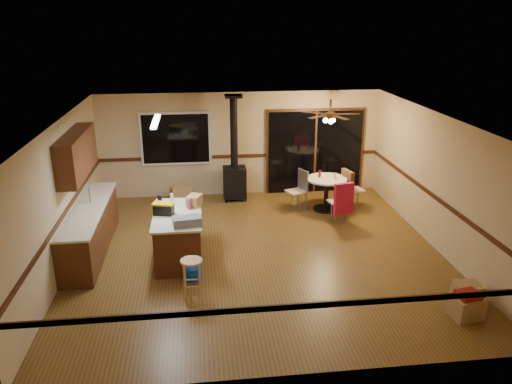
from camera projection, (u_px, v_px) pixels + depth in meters
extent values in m
plane|color=brown|center=(258.00, 253.00, 9.64)|extent=(7.00, 7.00, 0.00)
plane|color=silver|center=(258.00, 120.00, 8.78)|extent=(7.00, 7.00, 0.00)
plane|color=tan|center=(241.00, 144.00, 12.49)|extent=(7.00, 0.00, 7.00)
plane|color=tan|center=(294.00, 286.00, 5.93)|extent=(7.00, 0.00, 7.00)
plane|color=tan|center=(62.00, 197.00, 8.81)|extent=(0.00, 7.00, 7.00)
plane|color=tan|center=(438.00, 183.00, 9.60)|extent=(0.00, 7.00, 7.00)
cube|color=black|center=(176.00, 139.00, 12.19)|extent=(1.72, 0.10, 1.32)
cube|color=black|center=(315.00, 152.00, 12.74)|extent=(2.52, 0.10, 2.10)
cube|color=#4E2813|center=(90.00, 230.00, 9.61)|extent=(0.60, 3.00, 0.86)
cube|color=beige|center=(87.00, 209.00, 9.46)|extent=(0.64, 3.04, 0.04)
cube|color=#4E2813|center=(77.00, 154.00, 9.29)|extent=(0.35, 2.00, 0.80)
cube|color=#502614|center=(178.00, 237.00, 9.33)|extent=(0.80, 1.60, 0.86)
cube|color=beige|center=(177.00, 214.00, 9.18)|extent=(0.88, 1.68, 0.04)
cube|color=black|center=(235.00, 182.00, 12.32)|extent=(0.55, 0.50, 0.75)
cylinder|color=black|center=(234.00, 132.00, 11.90)|extent=(0.18, 0.18, 1.77)
cylinder|color=brown|center=(330.00, 115.00, 11.07)|extent=(0.24, 0.24, 0.10)
cylinder|color=brown|center=(331.00, 103.00, 10.98)|extent=(0.05, 0.05, 0.16)
sphere|color=#FFD88C|center=(330.00, 121.00, 11.11)|extent=(0.16, 0.16, 0.16)
cube|color=white|center=(156.00, 121.00, 8.87)|extent=(0.10, 1.20, 0.04)
cube|color=slate|center=(187.00, 221.00, 8.63)|extent=(0.52, 0.34, 0.15)
cube|color=black|center=(164.00, 210.00, 9.09)|extent=(0.39, 0.27, 0.19)
cube|color=gold|center=(163.00, 204.00, 9.06)|extent=(0.42, 0.29, 0.03)
cube|color=olive|center=(194.00, 200.00, 9.52)|extent=(0.33, 0.37, 0.21)
cylinder|color=black|center=(160.00, 202.00, 9.37)|extent=(0.09, 0.09, 0.27)
cylinder|color=#D84C8C|center=(189.00, 204.00, 9.34)|extent=(0.09, 0.09, 0.21)
cylinder|color=white|center=(172.00, 198.00, 9.70)|extent=(0.07, 0.07, 0.18)
cylinder|color=tan|center=(192.00, 278.00, 8.08)|extent=(0.45, 0.45, 0.64)
cylinder|color=blue|center=(193.00, 273.00, 8.63)|extent=(0.31, 0.31, 0.25)
cylinder|color=black|center=(325.00, 209.00, 11.81)|extent=(0.58, 0.58, 0.04)
cylinder|color=black|center=(326.00, 194.00, 11.69)|extent=(0.10, 0.10, 0.70)
cylinder|color=beige|center=(327.00, 179.00, 11.56)|extent=(0.94, 0.94, 0.04)
cylinder|color=#590C14|center=(320.00, 174.00, 11.61)|extent=(0.07, 0.07, 0.17)
cylinder|color=beige|center=(335.00, 176.00, 11.51)|extent=(0.07, 0.07, 0.13)
cube|color=#BDA78C|center=(296.00, 191.00, 11.68)|extent=(0.52, 0.52, 0.03)
cube|color=slate|center=(303.00, 180.00, 11.69)|extent=(0.18, 0.38, 0.50)
cube|color=#BDA78C|center=(339.00, 202.00, 11.02)|extent=(0.48, 0.48, 0.03)
cube|color=slate|center=(343.00, 194.00, 10.77)|extent=(0.40, 0.12, 0.50)
cube|color=#B61433|center=(344.00, 199.00, 10.79)|extent=(0.45, 0.19, 0.70)
cube|color=#BDA78C|center=(355.00, 190.00, 11.79)|extent=(0.48, 0.48, 0.03)
cube|color=slate|center=(348.00, 181.00, 11.65)|extent=(0.12, 0.40, 0.50)
cube|color=#4A331C|center=(347.00, 185.00, 11.68)|extent=(0.20, 0.45, 0.70)
cube|color=olive|center=(181.00, 194.00, 12.31)|extent=(0.55, 0.48, 0.38)
cube|color=olive|center=(466.00, 307.00, 7.55)|extent=(0.50, 0.44, 0.34)
cube|color=olive|center=(467.00, 293.00, 7.94)|extent=(0.42, 0.36, 0.33)
cube|color=maroon|center=(468.00, 295.00, 7.48)|extent=(0.37, 0.32, 0.09)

